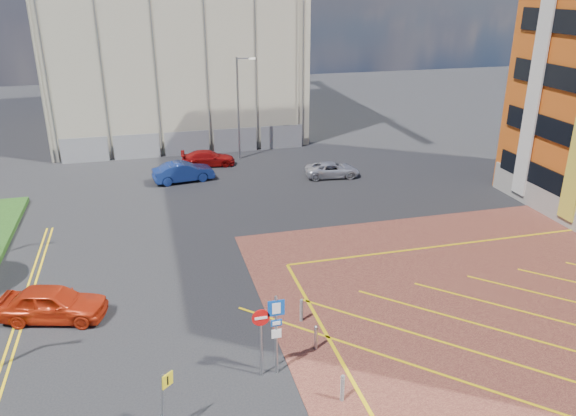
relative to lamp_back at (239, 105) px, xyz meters
name	(u,v)px	position (x,y,z in m)	size (l,w,h in m)	color
ground	(269,393)	(-4.08, -28.00, -4.36)	(140.00, 140.00, 0.00)	black
lamp_back	(239,105)	(0.00, 0.00, 0.00)	(1.53, 0.16, 8.00)	#9EA0A8
sign_cluster	(271,328)	(-3.78, -27.02, -2.41)	(1.17, 0.12, 3.20)	#9EA0A8
warning_sign	(164,396)	(-7.59, -28.95, -2.93)	(0.54, 0.37, 2.24)	#9EA0A8
bollard_row	(349,403)	(-1.78, -29.67, -3.89)	(0.14, 11.14, 0.90)	#9EA0A8
construction_building	(170,9)	(-4.08, 12.00, 6.64)	(21.20, 19.20, 22.00)	#B6AF95
construction_fence	(199,142)	(-3.08, 2.00, -3.36)	(21.60, 0.06, 2.00)	gray
car_red_left	(53,303)	(-11.79, -21.16, -3.61)	(1.77, 4.39, 1.50)	red
car_blue_back	(183,172)	(-4.97, -4.60, -3.65)	(1.49, 4.28, 1.41)	navy
car_red_back	(208,158)	(-2.79, -1.31, -3.76)	(1.67, 4.11, 1.19)	#A40F0E
car_silver_back	(332,170)	(5.62, -6.38, -3.81)	(1.83, 3.97, 1.10)	silver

